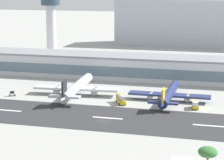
# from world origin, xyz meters

# --- Properties ---
(ground_plane) EXTENTS (1400.00, 1400.00, 0.00)m
(ground_plane) POSITION_xyz_m (0.00, 0.00, 0.00)
(ground_plane) COLOR #9E9E99
(runway_strip) EXTENTS (800.00, 32.86, 0.08)m
(runway_strip) POSITION_xyz_m (0.00, 3.10, 0.04)
(runway_strip) COLOR #2D2D30
(runway_strip) RESTS_ON ground_plane
(runway_centreline_dash_3) EXTENTS (12.00, 1.20, 0.01)m
(runway_centreline_dash_3) POSITION_xyz_m (-41.44, 3.10, 0.09)
(runway_centreline_dash_3) COLOR white
(runway_centreline_dash_3) RESTS_ON runway_strip
(runway_centreline_dash_4) EXTENTS (12.00, 1.20, 0.01)m
(runway_centreline_dash_4) POSITION_xyz_m (0.53, 3.10, 0.09)
(runway_centreline_dash_4) COLOR white
(runway_centreline_dash_4) RESTS_ON runway_strip
(runway_centreline_dash_5) EXTENTS (12.00, 1.20, 0.01)m
(runway_centreline_dash_5) POSITION_xyz_m (38.73, 3.10, 0.09)
(runway_centreline_dash_5) COLOR white
(runway_centreline_dash_5) RESTS_ON runway_strip
(terminal_building) EXTENTS (203.66, 23.66, 12.53)m
(terminal_building) POSITION_xyz_m (-2.61, 80.33, 6.27)
(terminal_building) COLOR silver
(terminal_building) RESTS_ON ground_plane
(control_tower) EXTENTS (13.30, 13.30, 43.30)m
(control_tower) POSITION_xyz_m (-69.45, 118.89, 27.39)
(control_tower) COLOR silver
(control_tower) RESTS_ON ground_plane
(distant_hotel_block) EXTENTS (133.18, 32.92, 38.06)m
(distant_hotel_block) POSITION_xyz_m (15.26, 229.34, 19.03)
(distant_hotel_block) COLOR #A8B2BC
(distant_hotel_block) RESTS_ON ground_plane
(airliner_black_tail_gate_0) EXTENTS (39.95, 51.33, 10.72)m
(airliner_black_tail_gate_0) POSITION_xyz_m (-23.24, 34.86, 3.42)
(airliner_black_tail_gate_0) COLOR silver
(airliner_black_tail_gate_0) RESTS_ON ground_plane
(airliner_gold_tail_gate_1) EXTENTS (35.90, 44.61, 9.31)m
(airliner_gold_tail_gate_1) POSITION_xyz_m (19.60, 34.77, 2.97)
(airliner_gold_tail_gate_1) COLOR navy
(airliner_gold_tail_gate_1) RESTS_ON ground_plane
(service_box_truck_0) EXTENTS (3.18, 6.21, 3.25)m
(service_box_truck_0) POSITION_xyz_m (31.74, 25.68, 1.79)
(service_box_truck_0) COLOR gold
(service_box_truck_0) RESTS_ON ground_plane
(service_baggage_tug_1) EXTENTS (3.57, 3.07, 2.20)m
(service_baggage_tug_1) POSITION_xyz_m (-51.08, 26.10, 1.05)
(service_baggage_tug_1) COLOR white
(service_baggage_tug_1) RESTS_ON ground_plane
(service_fuel_truck_2) EXTENTS (6.22, 8.74, 3.95)m
(service_fuel_truck_2) POSITION_xyz_m (0.22, 25.68, 2.03)
(service_fuel_truck_2) COLOR gold
(service_fuel_truck_2) RESTS_ON ground_plane
(palm_tree_0) EXTENTS (4.65, 4.65, 12.53)m
(palm_tree_0) POSITION_xyz_m (40.78, -54.02, 10.91)
(palm_tree_0) COLOR brown
(palm_tree_0) RESTS_ON ground_plane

